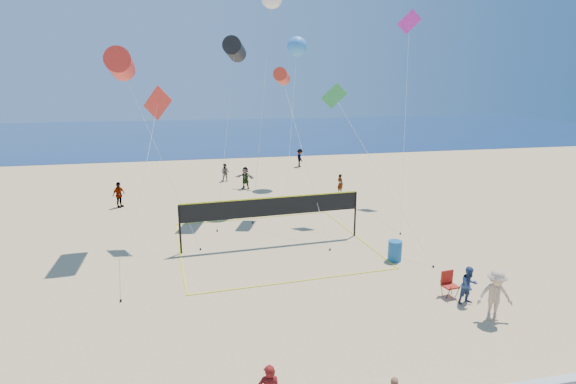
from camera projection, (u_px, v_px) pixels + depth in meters
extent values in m
plane|color=tan|center=(345.00, 357.00, 13.92)|extent=(120.00, 120.00, 0.00)
cube|color=navy|center=(219.00, 133.00, 72.71)|extent=(140.00, 50.00, 0.03)
imported|color=navy|center=(469.00, 285.00, 17.08)|extent=(0.78, 0.63, 1.49)
imported|color=tan|center=(495.00, 295.00, 15.84)|extent=(1.37, 1.01, 1.90)
imported|color=gray|center=(119.00, 195.00, 30.03)|extent=(0.96, 1.06, 1.74)
imported|color=gray|center=(245.00, 178.00, 35.19)|extent=(1.64, 1.29, 1.74)
imported|color=gray|center=(340.00, 184.00, 33.73)|extent=(0.57, 0.65, 1.49)
imported|color=gray|center=(225.00, 173.00, 37.77)|extent=(0.90, 0.81, 1.52)
imported|color=gray|center=(300.00, 158.00, 44.10)|extent=(0.74, 1.18, 1.76)
cube|color=#A31D12|center=(450.00, 286.00, 17.68)|extent=(0.61, 0.56, 0.06)
cube|color=#A31D12|center=(447.00, 277.00, 17.80)|extent=(0.55, 0.12, 0.55)
cylinder|color=black|center=(448.00, 294.00, 17.47)|extent=(0.06, 0.28, 0.71)
cylinder|color=black|center=(442.00, 289.00, 17.84)|extent=(0.06, 0.28, 0.71)
cylinder|color=black|center=(458.00, 292.00, 17.61)|extent=(0.06, 0.28, 0.71)
cylinder|color=black|center=(451.00, 288.00, 17.98)|extent=(0.06, 0.28, 0.71)
cylinder|color=#165690|center=(395.00, 251.00, 21.23)|extent=(0.85, 0.85, 0.97)
cylinder|color=black|center=(180.00, 230.00, 21.90)|extent=(0.10, 0.10, 2.48)
cylinder|color=black|center=(355.00, 214.00, 24.42)|extent=(0.10, 0.10, 2.48)
cube|color=black|center=(272.00, 207.00, 22.97)|extent=(9.29, 0.68, 0.93)
cube|color=yellow|center=(272.00, 198.00, 22.85)|extent=(9.29, 0.69, 0.06)
cube|color=yellow|center=(299.00, 281.00, 19.12)|extent=(9.49, 0.72, 0.02)
cube|color=yellow|center=(254.00, 218.00, 27.80)|extent=(9.49, 0.72, 0.02)
cylinder|color=red|center=(120.00, 64.00, 21.43)|extent=(1.34, 2.93, 1.57)
cylinder|color=silver|center=(161.00, 159.00, 22.03)|extent=(3.32, 1.78, 9.02)
cylinder|color=black|center=(200.00, 249.00, 22.62)|extent=(0.08, 0.08, 0.10)
cylinder|color=black|center=(235.00, 49.00, 26.93)|extent=(1.69, 2.80, 1.43)
cylinder|color=silver|center=(226.00, 137.00, 26.15)|extent=(1.67, 3.87, 10.07)
cylinder|color=black|center=(217.00, 231.00, 25.38)|extent=(0.08, 0.08, 0.10)
cylinder|color=red|center=(282.00, 76.00, 26.93)|extent=(1.39, 2.11, 1.07)
cylinder|color=silver|center=(304.00, 155.00, 24.75)|extent=(1.06, 7.00, 8.50)
cylinder|color=black|center=(330.00, 249.00, 22.57)|extent=(0.08, 0.08, 0.10)
cube|color=red|center=(158.00, 103.00, 22.66)|extent=(1.50, 1.05, 1.79)
cylinder|color=silver|center=(142.00, 189.00, 20.00)|extent=(1.43, 7.16, 7.16)
cylinder|color=black|center=(121.00, 301.00, 17.34)|extent=(0.08, 0.08, 0.10)
cube|color=green|center=(334.00, 96.00, 26.24)|extent=(1.48, 0.49, 1.53)
cylinder|color=silver|center=(378.00, 171.00, 23.38)|extent=(2.25, 8.42, 7.40)
cylinder|color=black|center=(433.00, 267.00, 20.51)|extent=(0.08, 0.08, 0.10)
cube|color=#CE24AB|center=(409.00, 22.00, 30.25)|extent=(1.51, 0.65, 1.61)
cylinder|color=silver|center=(405.00, 117.00, 27.58)|extent=(3.72, 7.96, 12.11)
cylinder|color=black|center=(400.00, 234.00, 24.90)|extent=(0.08, 0.08, 0.10)
cylinder|color=silver|center=(262.00, 107.00, 27.68)|extent=(2.14, 4.71, 13.38)
cylinder|color=black|center=(253.00, 222.00, 26.86)|extent=(0.08, 0.08, 0.10)
sphere|color=#348AE7|center=(297.00, 46.00, 35.19)|extent=(1.73, 1.73, 1.54)
cylinder|color=silver|center=(292.00, 121.00, 32.47)|extent=(2.62, 7.96, 10.84)
cylinder|color=black|center=(286.00, 209.00, 29.76)|extent=(0.08, 0.08, 0.10)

